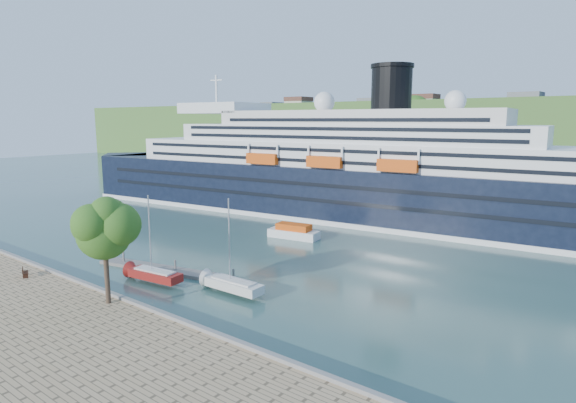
% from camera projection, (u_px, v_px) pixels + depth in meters
% --- Properties ---
extents(ground, '(400.00, 400.00, 0.00)m').
position_uv_depth(ground, '(93.00, 296.00, 49.42)').
color(ground, '#2A4C44').
rests_on(ground, ground).
extents(far_hillside, '(400.00, 50.00, 24.00)m').
position_uv_depth(far_hillside, '(493.00, 137.00, 160.44)').
color(far_hillside, '#3B5F26').
rests_on(far_hillside, ground).
extents(quay_coping, '(220.00, 0.50, 0.30)m').
position_uv_depth(quay_coping, '(91.00, 286.00, 49.07)').
color(quay_coping, slate).
rests_on(quay_coping, promenade).
extents(cruise_ship, '(122.25, 30.50, 27.18)m').
position_uv_depth(cruise_ship, '(324.00, 143.00, 89.55)').
color(cruise_ship, black).
rests_on(cruise_ship, ground).
extents(park_bench, '(1.74, 1.27, 1.03)m').
position_uv_depth(park_bench, '(25.00, 272.00, 52.36)').
color(park_bench, '#402212').
rests_on(park_bench, promenade).
extents(promenade_tree, '(6.63, 6.63, 10.98)m').
position_uv_depth(promenade_tree, '(105.00, 246.00, 43.96)').
color(promenade_tree, '#2B5616').
rests_on(promenade_tree, promenade).
extents(floating_pontoon, '(18.02, 6.08, 0.40)m').
position_uv_depth(floating_pontoon, '(162.00, 269.00, 57.59)').
color(floating_pontoon, gray).
rests_on(floating_pontoon, ground).
extents(sailboat_red, '(7.47, 2.95, 9.39)m').
position_uv_depth(sailboat_red, '(154.00, 242.00, 52.40)').
color(sailboat_red, maroon).
rests_on(sailboat_red, ground).
extents(sailboat_white_far, '(7.46, 2.18, 9.59)m').
position_uv_depth(sailboat_white_far, '(233.00, 250.00, 49.04)').
color(sailboat_white_far, silver).
rests_on(sailboat_white_far, ground).
extents(tender_launch, '(8.29, 3.96, 2.20)m').
position_uv_depth(tender_launch, '(294.00, 231.00, 73.42)').
color(tender_launch, '#DE4C0D').
rests_on(tender_launch, ground).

